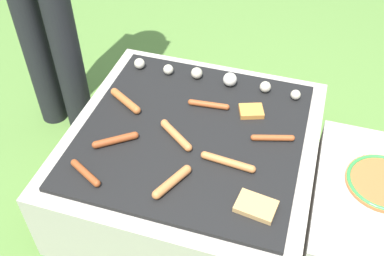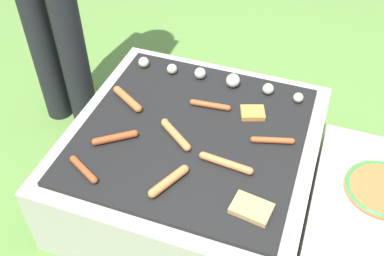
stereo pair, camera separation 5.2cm
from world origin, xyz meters
name	(u,v)px [view 1 (the left image)]	position (x,y,z in m)	size (l,w,h in m)	color
ground_plane	(192,191)	(0.00, 0.00, 0.00)	(14.00, 14.00, 0.00)	#567F38
grill	(192,164)	(0.00, 0.00, 0.18)	(0.94, 0.94, 0.36)	#B2AA9E
side_ledge	(368,223)	(0.69, -0.09, 0.18)	(0.43, 0.61, 0.36)	#B2AA9E
sausage_back_center	(85,173)	(-0.29, -0.31, 0.37)	(0.14, 0.09, 0.03)	#93421E
sausage_back_left	(176,135)	(-0.05, -0.05, 0.37)	(0.16, 0.12, 0.03)	#C6753D
sausage_front_center	(228,162)	(0.17, -0.12, 0.37)	(0.20, 0.04, 0.03)	#C6753D
sausage_mid_right	(172,182)	(0.01, -0.26, 0.38)	(0.09, 0.16, 0.03)	#C6753D
sausage_mid_left	(115,140)	(-0.25, -0.14, 0.37)	(0.15, 0.12, 0.03)	#93421E
sausage_back_right	(125,101)	(-0.30, 0.08, 0.38)	(0.16, 0.11, 0.03)	#B7602D
sausage_front_right	(209,105)	(0.02, 0.16, 0.37)	(0.17, 0.04, 0.02)	#A34C23
sausage_front_left	(273,138)	(0.30, 0.05, 0.37)	(0.16, 0.06, 0.02)	#A34C23
bread_slice_center	(251,111)	(0.19, 0.17, 0.37)	(0.11, 0.10, 0.02)	#D18438
bread_slice_right	(256,206)	(0.30, -0.28, 0.37)	(0.14, 0.11, 0.02)	tan
mushroom_row	(214,77)	(0.00, 0.32, 0.38)	(0.73, 0.06, 0.06)	beige
plate_colorful	(383,182)	(0.69, -0.05, 0.37)	(0.25, 0.25, 0.02)	orange
fork_utensil	(376,144)	(0.67, 0.14, 0.36)	(0.11, 0.16, 0.01)	silver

